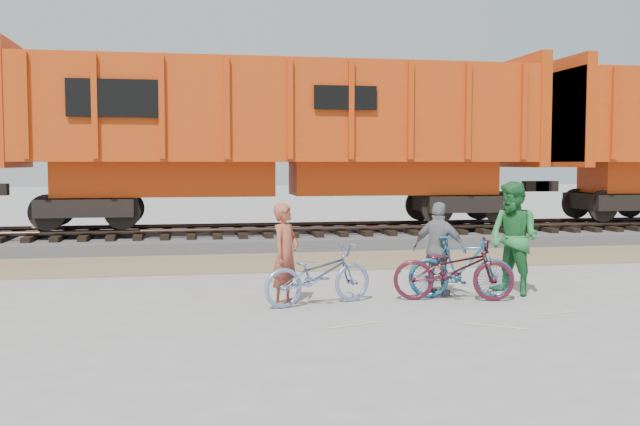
# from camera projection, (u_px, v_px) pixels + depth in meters

# --- Properties ---
(ground) EXTENTS (120.00, 120.00, 0.00)m
(ground) POSITION_uv_depth(u_px,v_px,m) (410.00, 310.00, 10.67)
(ground) COLOR #9E9E99
(ground) RESTS_ON ground
(gravel_strip) EXTENTS (120.00, 3.00, 0.02)m
(gravel_strip) POSITION_uv_depth(u_px,v_px,m) (337.00, 260.00, 16.07)
(gravel_strip) COLOR #8E8058
(gravel_strip) RESTS_ON ground
(ballast_bed) EXTENTS (120.00, 4.00, 0.30)m
(ballast_bed) POSITION_uv_depth(u_px,v_px,m) (312.00, 238.00, 19.50)
(ballast_bed) COLOR slate
(ballast_bed) RESTS_ON ground
(track) EXTENTS (120.00, 2.60, 0.24)m
(track) POSITION_uv_depth(u_px,v_px,m) (312.00, 227.00, 19.47)
(track) COLOR black
(track) RESTS_ON ballast_bed
(hopper_car_center) EXTENTS (14.00, 3.13, 4.65)m
(hopper_car_center) POSITION_uv_depth(u_px,v_px,m) (282.00, 133.00, 19.15)
(hopper_car_center) COLOR black
(hopper_car_center) RESTS_ON track
(bicycle_blue) EXTENTS (1.93, 1.15, 0.96)m
(bicycle_blue) POSITION_uv_depth(u_px,v_px,m) (318.00, 274.00, 11.07)
(bicycle_blue) COLOR #6E86B4
(bicycle_blue) RESTS_ON ground
(bicycle_teal) EXTENTS (1.77, 0.92, 1.02)m
(bicycle_teal) POSITION_uv_depth(u_px,v_px,m) (461.00, 267.00, 11.56)
(bicycle_teal) COLOR #23668A
(bicycle_teal) RESTS_ON ground
(bicycle_maroon) EXTENTS (2.03, 1.12, 1.01)m
(bicycle_maroon) POSITION_uv_depth(u_px,v_px,m) (453.00, 269.00, 11.41)
(bicycle_maroon) COLOR #4E1524
(bicycle_maroon) RESTS_ON ground
(person_solo) EXTENTS (0.65, 0.69, 1.58)m
(person_solo) POSITION_uv_depth(u_px,v_px,m) (285.00, 254.00, 11.06)
(person_solo) COLOR #AB4C35
(person_solo) RESTS_ON ground
(person_man) EXTENTS (1.06, 1.15, 1.90)m
(person_man) POSITION_uv_depth(u_px,v_px,m) (514.00, 238.00, 11.90)
(person_man) COLOR #287C39
(person_man) RESTS_ON ground
(person_woman) EXTENTS (0.95, 0.88, 1.57)m
(person_woman) POSITION_uv_depth(u_px,v_px,m) (439.00, 249.00, 11.77)
(person_woman) COLOR gray
(person_woman) RESTS_ON ground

